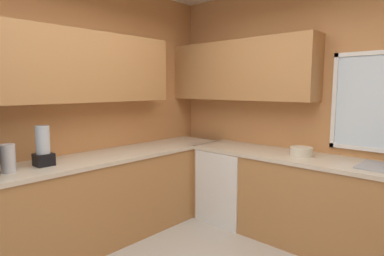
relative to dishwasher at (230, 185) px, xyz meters
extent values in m
cube|color=#C6844C|center=(0.87, 0.37, 0.94)|extent=(3.79, 0.06, 2.74)
cube|color=#C6844C|center=(-1.00, -1.59, 0.94)|extent=(0.06, 3.98, 2.74)
cube|color=white|center=(1.06, 0.33, 1.03)|extent=(0.04, 0.04, 0.96)
cube|color=#AD7542|center=(-0.81, -1.79, 1.37)|extent=(0.32, 2.70, 0.70)
cube|color=#AD7542|center=(-0.02, 0.18, 1.37)|extent=(1.90, 0.32, 0.70)
cube|color=#AD7542|center=(-0.66, -1.59, 0.00)|extent=(0.62, 3.56, 0.86)
cube|color=beige|center=(-0.66, -1.59, 0.45)|extent=(0.65, 3.59, 0.04)
cube|color=#AD7542|center=(1.08, 0.03, 0.00)|extent=(2.85, 0.62, 0.86)
cube|color=beige|center=(1.08, 0.03, 0.45)|extent=(2.88, 0.65, 0.04)
cube|color=white|center=(0.00, 0.00, 0.00)|extent=(0.60, 0.60, 0.86)
cylinder|color=#B7B7BC|center=(-0.64, -2.21, 0.59)|extent=(0.11, 0.11, 0.23)
cylinder|color=beige|center=(0.86, 0.03, 0.52)|extent=(0.23, 0.23, 0.09)
cube|color=black|center=(-0.66, -1.92, 0.53)|extent=(0.15, 0.15, 0.11)
cylinder|color=#B2BCC6|center=(-0.66, -1.92, 0.71)|extent=(0.12, 0.12, 0.25)
camera|label=1|loc=(2.20, -3.08, 1.16)|focal=29.83mm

